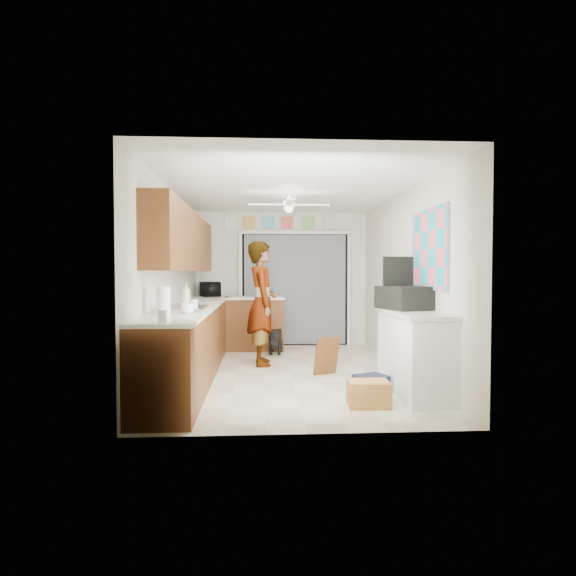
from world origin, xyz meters
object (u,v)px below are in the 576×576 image
object	(u,v)px
microwave	(210,289)
dog	(276,340)
paper_towel_roll	(163,301)
suitcase	(405,298)
soap_bottle	(186,293)
cup	(187,309)
man	(262,303)
navy_crate	(371,384)
cardboard_box	(368,394)

from	to	relation	value
microwave	dog	distance (m)	1.55
paper_towel_roll	suitcase	size ratio (longest dim) A/B	0.47
soap_bottle	cup	bearing A→B (deg)	-81.07
paper_towel_roll	suitcase	distance (m)	2.79
soap_bottle	man	xyz separation A→B (m)	(1.03, 0.52, -0.17)
soap_bottle	dog	size ratio (longest dim) A/B	0.52
soap_bottle	paper_towel_roll	size ratio (longest dim) A/B	1.01
suitcase	dog	world-z (taller)	suitcase
navy_crate	cardboard_box	bearing A→B (deg)	-105.85
cardboard_box	navy_crate	xyz separation A→B (m)	(0.15, 0.52, -0.03)
soap_bottle	navy_crate	distance (m)	2.77
cup	dog	xyz separation A→B (m)	(1.04, 2.94, -0.77)
suitcase	cardboard_box	xyz separation A→B (m)	(-0.61, -0.78, -0.95)
cardboard_box	suitcase	bearing A→B (deg)	51.92
paper_towel_roll	cardboard_box	distance (m)	2.30
cup	navy_crate	world-z (taller)	cup
paper_towel_roll	navy_crate	world-z (taller)	paper_towel_roll
soap_bottle	navy_crate	bearing A→B (deg)	-28.74
soap_bottle	navy_crate	size ratio (longest dim) A/B	0.88
microwave	cup	size ratio (longest dim) A/B	3.36
microwave	navy_crate	size ratio (longest dim) A/B	1.38
cup	man	size ratio (longest dim) A/B	0.08
navy_crate	man	xyz separation A→B (m)	(-1.24, 1.77, 0.81)
microwave	soap_bottle	world-z (taller)	soap_bottle
suitcase	dog	size ratio (longest dim) A/B	1.12
soap_bottle	cup	size ratio (longest dim) A/B	2.14
soap_bottle	suitcase	distance (m)	2.90
cup	man	bearing A→B (deg)	68.01
dog	man	bearing A→B (deg)	-95.90
microwave	navy_crate	world-z (taller)	microwave
soap_bottle	navy_crate	world-z (taller)	soap_bottle
cup	soap_bottle	bearing A→B (deg)	98.93
microwave	soap_bottle	size ratio (longest dim) A/B	1.57
soap_bottle	cardboard_box	size ratio (longest dim) A/B	0.71
paper_towel_roll	cardboard_box	size ratio (longest dim) A/B	0.71
cup	cardboard_box	distance (m)	2.10
paper_towel_roll	navy_crate	bearing A→B (deg)	11.26
paper_towel_roll	suitcase	bearing A→B (deg)	14.67
soap_bottle	cardboard_box	world-z (taller)	soap_bottle
soap_bottle	cardboard_box	distance (m)	2.92
paper_towel_roll	suitcase	xyz separation A→B (m)	(2.70, 0.71, -0.01)
man	suitcase	bearing A→B (deg)	-136.10
cardboard_box	soap_bottle	bearing A→B (deg)	140.32
paper_towel_roll	man	xyz separation A→B (m)	(1.00, 2.21, -0.17)
navy_crate	dog	world-z (taller)	dog
dog	paper_towel_roll	bearing A→B (deg)	-103.32
cardboard_box	dog	xyz separation A→B (m)	(-0.85, 3.24, 0.09)
microwave	paper_towel_roll	distance (m)	3.78
microwave	man	distance (m)	1.82
cup	paper_towel_roll	xyz separation A→B (m)	(-0.20, -0.23, 0.09)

